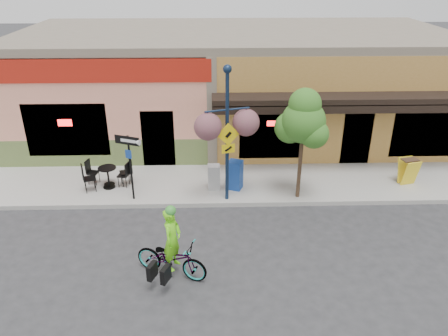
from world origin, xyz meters
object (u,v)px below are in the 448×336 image
cyclist_rider (173,248)px  newspaper_box_blue (235,175)px  lamp_post (227,136)px  newspaper_box_grey (214,177)px  bicycle (171,258)px  street_tree (302,145)px  one_way_sign (131,168)px  building (234,82)px

cyclist_rider → newspaper_box_blue: (1.75, 4.27, -0.17)m
lamp_post → newspaper_box_grey: size_ratio=5.10×
bicycle → newspaper_box_blue: (1.80, 4.27, 0.15)m
cyclist_rider → street_tree: 5.39m
cyclist_rider → one_way_sign: (-1.59, 3.65, 0.43)m
lamp_post → street_tree: size_ratio=1.19×
bicycle → cyclist_rider: bearing=-67.7°
newspaper_box_blue → newspaper_box_grey: size_ratio=1.18×
newspaper_box_grey → newspaper_box_blue: bearing=-2.8°
newspaper_box_blue → bicycle: bearing=-90.3°
street_tree → lamp_post: bearing=-178.0°
newspaper_box_blue → street_tree: bearing=5.6°
bicycle → street_tree: (3.84, 3.65, 1.49)m
newspaper_box_blue → cyclist_rider: bearing=-89.8°
one_way_sign → newspaper_box_blue: bearing=32.0°
building → cyclist_rider: (-2.00, -10.27, -1.43)m
bicycle → cyclist_rider: (0.05, 0.00, 0.32)m
lamp_post → one_way_sign: 3.23m
bicycle → lamp_post: bearing=-0.6°
cyclist_rider → lamp_post: size_ratio=0.38×
cyclist_rider → newspaper_box_grey: size_ratio=1.92×
newspaper_box_grey → street_tree: (2.75, -0.63, 1.42)m
building → newspaper_box_grey: building is taller
newspaper_box_grey → lamp_post: bearing=-61.4°
building → newspaper_box_blue: building is taller
newspaper_box_blue → street_tree: (2.03, -0.62, 1.34)m
bicycle → newspaper_box_grey: 4.42m
cyclist_rider → one_way_sign: 4.01m
one_way_sign → bicycle: bearing=-45.7°
cyclist_rider → one_way_sign: size_ratio=0.75×
bicycle → building: bearing=11.0°
lamp_post → newspaper_box_grey: bearing=104.5°
one_way_sign → cyclist_rider: bearing=-45.0°
lamp_post → newspaper_box_grey: (-0.42, 0.71, -1.76)m
street_tree → cyclist_rider: bearing=-136.0°
one_way_sign → newspaper_box_grey: (2.62, 0.63, -0.67)m
bicycle → cyclist_rider: 0.33m
building → lamp_post: lamp_post is taller
lamp_post → street_tree: bearing=-13.9°
building → lamp_post: (-0.54, -6.71, 0.09)m
one_way_sign → newspaper_box_blue: size_ratio=2.18×
building → one_way_sign: bearing=-118.4°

